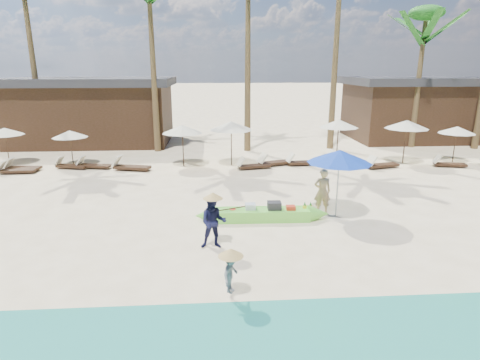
{
  "coord_description": "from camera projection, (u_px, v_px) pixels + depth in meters",
  "views": [
    {
      "loc": [
        0.03,
        -10.24,
        5.0
      ],
      "look_at": [
        0.87,
        2.0,
        1.52
      ],
      "focal_mm": 30.0,
      "sensor_mm": 36.0,
      "label": 1
    }
  ],
  "objects": [
    {
      "name": "ground",
      "position": [
        214.0,
        252.0,
        11.19
      ],
      "size": [
        240.0,
        240.0,
        0.0
      ],
      "primitive_type": "plane",
      "color": "#FFE8BC",
      "rests_on": "ground"
    },
    {
      "name": "green_canoe",
      "position": [
        262.0,
        214.0,
        13.49
      ],
      "size": [
        5.06,
        0.74,
        0.64
      ],
      "rotation": [
        0.0,
        0.0,
        -0.03
      ],
      "color": "#6CD942",
      "rests_on": "ground"
    },
    {
      "name": "tourist",
      "position": [
        322.0,
        191.0,
        13.95
      ],
      "size": [
        0.61,
        0.41,
        1.63
      ],
      "primitive_type": "imported",
      "rotation": [
        0.0,
        0.0,
        3.11
      ],
      "color": "tan",
      "rests_on": "ground"
    },
    {
      "name": "vendor_green",
      "position": [
        213.0,
        222.0,
        11.3
      ],
      "size": [
        0.76,
        0.6,
        1.54
      ],
      "primitive_type": "imported",
      "rotation": [
        0.0,
        0.0,
        -0.03
      ],
      "color": "#141638",
      "rests_on": "ground"
    },
    {
      "name": "vendor_yellow",
      "position": [
        231.0,
        273.0,
        8.78
      ],
      "size": [
        0.57,
        0.69,
        0.93
      ],
      "primitive_type": "imported",
      "rotation": [
        0.0,
        0.0,
        1.14
      ],
      "color": "gray",
      "rests_on": "ground"
    },
    {
      "name": "blue_umbrella",
      "position": [
        340.0,
        156.0,
        13.36
      ],
      "size": [
        2.17,
        2.17,
        2.34
      ],
      "color": "#99999E",
      "rests_on": "ground"
    },
    {
      "name": "resort_parasol_3",
      "position": [
        5.0,
        131.0,
        20.81
      ],
      "size": [
        1.89,
        1.89,
        1.94
      ],
      "color": "#372116",
      "rests_on": "ground"
    },
    {
      "name": "lounger_3_left",
      "position": [
        15.0,
        170.0,
        19.38
      ],
      "size": [
        1.71,
        0.59,
        0.57
      ],
      "rotation": [
        0.0,
        0.0,
        0.04
      ],
      "color": "#372116",
      "rests_on": "ground"
    },
    {
      "name": "lounger_3_right",
      "position": [
        21.0,
        167.0,
        19.92
      ],
      "size": [
        1.73,
        0.66,
        0.58
      ],
      "rotation": [
        0.0,
        0.0,
        -0.08
      ],
      "color": "#372116",
      "rests_on": "ground"
    },
    {
      "name": "resort_parasol_4",
      "position": [
        70.0,
        134.0,
        20.58
      ],
      "size": [
        1.79,
        1.79,
        1.85
      ],
      "color": "#372116",
      "rests_on": "ground"
    },
    {
      "name": "lounger_4_left",
      "position": [
        70.0,
        165.0,
        20.32
      ],
      "size": [
        1.73,
        0.89,
        0.56
      ],
      "rotation": [
        0.0,
        0.0,
        -0.24
      ],
      "color": "#372116",
      "rests_on": "ground"
    },
    {
      "name": "lounger_4_right",
      "position": [
        92.0,
        165.0,
        20.36
      ],
      "size": [
        1.78,
        0.82,
        0.58
      ],
      "rotation": [
        0.0,
        0.0,
        -0.18
      ],
      "color": "#372116",
      "rests_on": "ground"
    },
    {
      "name": "resort_parasol_5",
      "position": [
        182.0,
        129.0,
        20.39
      ],
      "size": [
        2.07,
        2.07,
        2.14
      ],
      "color": "#372116",
      "rests_on": "ground"
    },
    {
      "name": "lounger_5_left",
      "position": [
        130.0,
        166.0,
        20.0
      ],
      "size": [
        1.97,
        1.01,
        0.64
      ],
      "rotation": [
        0.0,
        0.0,
        -0.24
      ],
      "color": "#372116",
      "rests_on": "ground"
    },
    {
      "name": "resort_parasol_6",
      "position": [
        231.0,
        126.0,
        20.52
      ],
      "size": [
        2.24,
        2.24,
        2.31
      ],
      "color": "#372116",
      "rests_on": "ground"
    },
    {
      "name": "lounger_6_left",
      "position": [
        252.0,
        165.0,
        20.26
      ],
      "size": [
        1.79,
        0.85,
        0.58
      ],
      "rotation": [
        0.0,
        0.0,
        0.19
      ],
      "color": "#372116",
      "rests_on": "ground"
    },
    {
      "name": "lounger_6_right",
      "position": [
        273.0,
        162.0,
        20.9
      ],
      "size": [
        1.95,
        1.14,
        0.63
      ],
      "rotation": [
        0.0,
        0.0,
        0.32
      ],
      "color": "#372116",
      "rests_on": "ground"
    },
    {
      "name": "resort_parasol_7",
      "position": [
        339.0,
        124.0,
        21.93
      ],
      "size": [
        2.15,
        2.15,
        2.21
      ],
      "color": "#372116",
      "rests_on": "ground"
    },
    {
      "name": "lounger_7_left",
      "position": [
        302.0,
        162.0,
        20.99
      ],
      "size": [
        1.82,
        0.67,
        0.61
      ],
      "rotation": [
        0.0,
        0.0,
        0.07
      ],
      "color": "#372116",
      "rests_on": "ground"
    },
    {
      "name": "lounger_7_right",
      "position": [
        341.0,
        159.0,
        21.41
      ],
      "size": [
        1.9,
        0.6,
        0.64
      ],
      "rotation": [
        0.0,
        0.0,
        0.01
      ],
      "color": "#372116",
      "rests_on": "ground"
    },
    {
      "name": "resort_parasol_8",
      "position": [
        407.0,
        124.0,
        20.97
      ],
      "size": [
        2.24,
        2.24,
        2.31
      ],
      "color": "#372116",
      "rests_on": "ground"
    },
    {
      "name": "lounger_8_left",
      "position": [
        381.0,
        164.0,
        20.41
      ],
      "size": [
        1.86,
        1.0,
        0.6
      ],
      "rotation": [
        0.0,
        0.0,
        0.27
      ],
      "color": "#372116",
      "rests_on": "ground"
    },
    {
      "name": "resort_parasol_9",
      "position": [
        457.0,
        130.0,
        21.31
      ],
      "size": [
        1.88,
        1.88,
        1.94
      ],
      "color": "#372116",
      "rests_on": "ground"
    },
    {
      "name": "lounger_9_left",
      "position": [
        448.0,
        163.0,
        20.69
      ],
      "size": [
        1.7,
        0.85,
        0.55
      ],
      "rotation": [
        0.0,
        0.0,
        -0.23
      ],
      "color": "#372116",
      "rests_on": "ground"
    },
    {
      "name": "palm_3",
      "position": [
        149.0,
        0.0,
        22.33
      ],
      "size": [
        2.08,
        2.08,
        10.52
      ],
      "color": "brown",
      "rests_on": "ground"
    },
    {
      "name": "palm_6",
      "position": [
        424.0,
        31.0,
        24.04
      ],
      "size": [
        2.08,
        2.08,
        8.51
      ],
      "color": "brown",
      "rests_on": "ground"
    },
    {
      "name": "pavilion_west",
      "position": [
        92.0,
        110.0,
        26.86
      ],
      "size": [
        10.8,
        6.6,
        4.3
      ],
      "color": "#372116",
      "rests_on": "ground"
    },
    {
      "name": "pavilion_east",
      "position": [
        410.0,
        108.0,
        28.3
      ],
      "size": [
        8.8,
        6.6,
        4.3
      ],
      "color": "#372116",
      "rests_on": "ground"
    }
  ]
}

